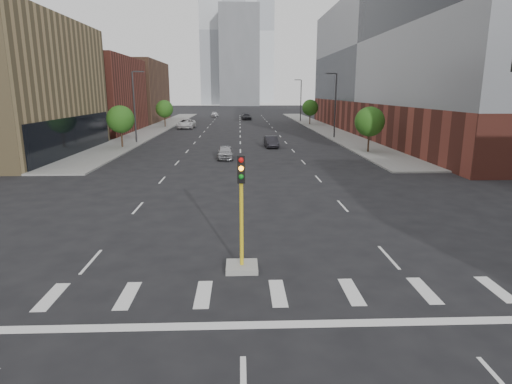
{
  "coord_description": "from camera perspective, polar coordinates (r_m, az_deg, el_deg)",
  "views": [
    {
      "loc": [
        -0.03,
        -6.16,
        6.61
      ],
      "look_at": [
        0.62,
        11.21,
        2.5
      ],
      "focal_mm": 30.0,
      "sensor_mm": 36.0,
      "label": 1
    }
  ],
  "objects": [
    {
      "name": "sidewalk_left_far",
      "position": [
        81.8,
        -12.82,
        8.4
      ],
      "size": [
        5.0,
        92.0,
        0.15
      ],
      "primitive_type": "cube",
      "color": "gray",
      "rests_on": "ground"
    },
    {
      "name": "sidewalk_right_far",
      "position": [
        81.81,
        8.55,
        8.58
      ],
      "size": [
        5.0,
        92.0,
        0.15
      ],
      "primitive_type": "cube",
      "color": "gray",
      "rests_on": "ground"
    },
    {
      "name": "building_left_far_a",
      "position": [
        77.21,
        -23.51,
        11.78
      ],
      "size": [
        20.0,
        22.0,
        12.0
      ],
      "primitive_type": "cube",
      "color": "brown",
      "rests_on": "ground"
    },
    {
      "name": "building_left_far_b",
      "position": [
        101.93,
        -18.23,
        12.6
      ],
      "size": [
        20.0,
        24.0,
        13.0
      ],
      "primitive_type": "cube",
      "color": "brown",
      "rests_on": "ground"
    },
    {
      "name": "building_right_main",
      "position": [
        72.58,
        22.77,
        15.78
      ],
      "size": [
        24.0,
        70.0,
        22.0
      ],
      "color": "brown",
      "rests_on": "ground"
    },
    {
      "name": "tower_left",
      "position": [
        228.07,
        -4.41,
        20.42
      ],
      "size": [
        22.0,
        22.0,
        70.0
      ],
      "primitive_type": "cube",
      "color": "#B2B7BC",
      "rests_on": "ground"
    },
    {
      "name": "tower_right",
      "position": [
        268.43,
        0.02,
        20.45
      ],
      "size": [
        20.0,
        20.0,
        80.0
      ],
      "primitive_type": "cube",
      "color": "#B2B7BC",
      "rests_on": "ground"
    },
    {
      "name": "tower_mid",
      "position": [
        206.73,
        -2.23,
        17.57
      ],
      "size": [
        18.0,
        18.0,
        44.0
      ],
      "primitive_type": "cube",
      "color": "slate",
      "rests_on": "ground"
    },
    {
      "name": "median_traffic_signal",
      "position": [
        16.14,
        -1.92,
        -7.15
      ],
      "size": [
        1.2,
        1.2,
        4.4
      ],
      "color": "#999993",
      "rests_on": "ground"
    },
    {
      "name": "streetlight_right_a",
      "position": [
        62.63,
        10.46,
        11.63
      ],
      "size": [
        1.6,
        0.22,
        9.07
      ],
      "color": "#2D2D30",
      "rests_on": "ground"
    },
    {
      "name": "streetlight_right_b",
      "position": [
        97.1,
        5.95,
        12.3
      ],
      "size": [
        1.6,
        0.22,
        9.07
      ],
      "color": "#2D2D30",
      "rests_on": "ground"
    },
    {
      "name": "streetlight_left",
      "position": [
        57.75,
        -15.85,
        11.23
      ],
      "size": [
        1.6,
        0.22,
        9.07
      ],
      "color": "#2D2D30",
      "rests_on": "ground"
    },
    {
      "name": "tree_left_near",
      "position": [
        53.13,
        -17.62,
        9.23
      ],
      "size": [
        3.2,
        3.2,
        4.85
      ],
      "color": "#382619",
      "rests_on": "ground"
    },
    {
      "name": "tree_left_far",
      "position": [
        82.41,
        -12.12,
        10.78
      ],
      "size": [
        3.2,
        3.2,
        4.85
      ],
      "color": "#382619",
      "rests_on": "ground"
    },
    {
      "name": "tree_right_near",
      "position": [
        48.35,
        14.92,
        9.05
      ],
      "size": [
        3.2,
        3.2,
        4.85
      ],
      "color": "#382619",
      "rests_on": "ground"
    },
    {
      "name": "tree_right_far",
      "position": [
        87.35,
        7.24,
        11.1
      ],
      "size": [
        3.2,
        3.2,
        4.85
      ],
      "color": "#382619",
      "rests_on": "ground"
    },
    {
      "name": "car_near_left",
      "position": [
        42.96,
        -4.1,
        5.32
      ],
      "size": [
        1.63,
        3.92,
        1.33
      ],
      "primitive_type": "imported",
      "rotation": [
        0.0,
        0.0,
        0.02
      ],
      "color": "#9C9DA1",
      "rests_on": "ground"
    },
    {
      "name": "car_mid_right",
      "position": [
        51.78,
        2.04,
        6.71
      ],
      "size": [
        1.67,
        4.13,
        1.33
      ],
      "primitive_type": "imported",
      "rotation": [
        0.0,
        0.0,
        0.06
      ],
      "color": "black",
      "rests_on": "ground"
    },
    {
      "name": "car_far_left",
      "position": [
        79.65,
        -9.26,
        8.99
      ],
      "size": [
        2.99,
        6.21,
        1.71
      ],
      "primitive_type": "imported",
      "rotation": [
        0.0,
        0.0,
        -0.03
      ],
      "color": "silver",
      "rests_on": "ground"
    },
    {
      "name": "car_deep_right",
      "position": [
        102.15,
        -1.3,
        10.0
      ],
      "size": [
        2.54,
        5.14,
        1.44
      ],
      "primitive_type": "imported",
      "rotation": [
        0.0,
        0.0,
        0.11
      ],
      "color": "black",
      "rests_on": "ground"
    },
    {
      "name": "car_distant",
      "position": [
        114.19,
        -5.54,
        10.27
      ],
      "size": [
        1.8,
        4.1,
        1.37
      ],
      "primitive_type": "imported",
      "rotation": [
        0.0,
        0.0,
        -0.04
      ],
      "color": "silver",
      "rests_on": "ground"
    }
  ]
}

